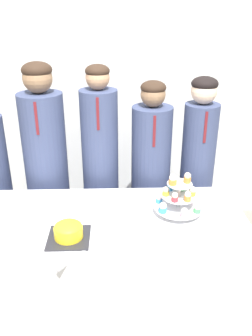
% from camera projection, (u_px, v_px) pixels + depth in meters
% --- Properties ---
extents(wall_back, '(9.00, 0.06, 2.70)m').
position_uv_depth(wall_back, '(101.00, 77.00, 3.06)').
color(wall_back, silver).
rests_on(wall_back, ground_plane).
extents(table, '(1.77, 0.79, 0.76)m').
position_uv_depth(table, '(99.00, 271.00, 2.24)').
color(table, white).
rests_on(table, ground_plane).
extents(round_cake, '(0.23, 0.23, 0.10)m').
position_uv_depth(round_cake, '(68.00, 231.00, 1.90)').
color(round_cake, '#232328').
rests_on(round_cake, table).
extents(cake_knife, '(0.17, 0.21, 0.01)m').
position_uv_depth(cake_knife, '(69.00, 261.00, 1.75)').
color(cake_knife, silver).
rests_on(cake_knife, table).
extents(cupcake_stand, '(0.30, 0.30, 0.26)m').
position_uv_depth(cupcake_stand, '(179.00, 197.00, 2.12)').
color(cupcake_stand, silver).
rests_on(cupcake_stand, table).
extents(student_1, '(0.31, 0.32, 1.58)m').
position_uv_depth(student_1, '(47.00, 175.00, 2.65)').
color(student_1, '#384266').
rests_on(student_1, ground_plane).
extents(student_2, '(0.27, 0.27, 1.56)m').
position_uv_depth(student_2, '(101.00, 175.00, 2.67)').
color(student_2, '#384266').
rests_on(student_2, ground_plane).
extents(student_3, '(0.29, 0.30, 1.45)m').
position_uv_depth(student_3, '(150.00, 182.00, 2.70)').
color(student_3, '#384266').
rests_on(student_3, ground_plane).
extents(student_4, '(0.25, 0.25, 1.47)m').
position_uv_depth(student_4, '(196.00, 177.00, 2.70)').
color(student_4, '#384266').
rests_on(student_4, ground_plane).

